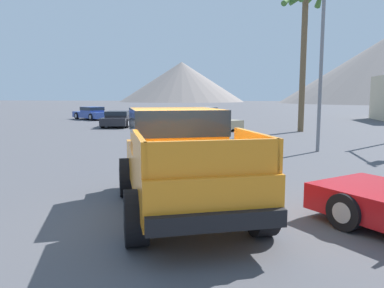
% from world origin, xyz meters
% --- Properties ---
extents(ground_plane, '(320.00, 320.00, 0.00)m').
position_xyz_m(ground_plane, '(0.00, 0.00, 0.00)').
color(ground_plane, '#4C4C51').
extents(orange_pickup_truck, '(3.57, 5.24, 1.97)m').
position_xyz_m(orange_pickup_truck, '(-0.04, 0.54, 1.10)').
color(orange_pickup_truck, orange).
rests_on(orange_pickup_truck, ground_plane).
extents(parked_car_blue, '(4.66, 4.11, 1.21)m').
position_xyz_m(parked_car_blue, '(-13.90, 26.78, 0.62)').
color(parked_car_blue, '#334C9E').
rests_on(parked_car_blue, ground_plane).
extents(parked_car_tan, '(4.44, 4.52, 1.10)m').
position_xyz_m(parked_car_tan, '(-1.53, 18.25, 0.57)').
color(parked_car_tan, tan).
rests_on(parked_car_tan, ground_plane).
extents(parked_car_silver, '(4.13, 4.72, 1.18)m').
position_xyz_m(parked_car_silver, '(-3.26, 28.58, 0.61)').
color(parked_car_silver, '#B7BABF').
rests_on(parked_car_silver, ground_plane).
extents(parked_car_dark, '(2.49, 4.68, 1.13)m').
position_xyz_m(parked_car_dark, '(-8.51, 19.53, 0.58)').
color(parked_car_dark, '#232328').
rests_on(parked_car_dark, ground_plane).
extents(street_lamp_post, '(0.90, 0.24, 8.68)m').
position_xyz_m(street_lamp_post, '(3.92, 8.96, 5.14)').
color(street_lamp_post, slate).
rests_on(street_lamp_post, ground_plane).
extents(palm_tree_tall, '(2.83, 2.84, 8.95)m').
position_xyz_m(palm_tree_tall, '(4.21, 17.60, 6.70)').
color(palm_tree_tall, brown).
rests_on(palm_tree_tall, ground_plane).
extents(distant_mountain_range, '(130.01, 72.87, 21.17)m').
position_xyz_m(distant_mountain_range, '(29.64, 121.39, 8.99)').
color(distant_mountain_range, gray).
rests_on(distant_mountain_range, ground_plane).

